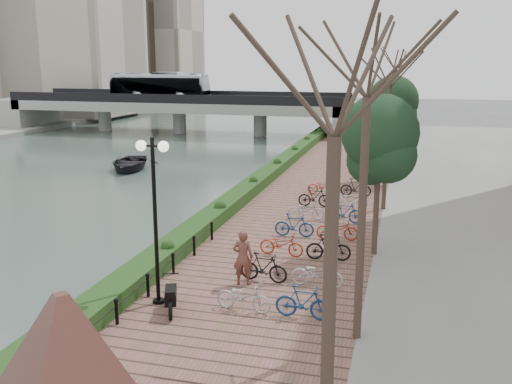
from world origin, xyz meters
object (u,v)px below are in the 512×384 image
at_px(motorcycle, 171,295).
at_px(granite_monument, 67,369).
at_px(pedestrian, 243,258).
at_px(lamppost, 154,186).
at_px(boat, 129,163).

bearing_deg(motorcycle, granite_monument, -106.64).
xyz_separation_m(motorcycle, pedestrian, (1.49, 2.49, 0.46)).
bearing_deg(granite_monument, lamppost, 100.04).
distance_m(granite_monument, lamppost, 6.90).
bearing_deg(motorcycle, pedestrian, 37.30).
xyz_separation_m(motorcycle, boat, (-12.81, 22.08, -0.44)).
xyz_separation_m(lamppost, motorcycle, (0.60, -0.41, -3.18)).
xyz_separation_m(granite_monument, motorcycle, (-0.55, 6.07, -1.10)).
height_order(pedestrian, boat, pedestrian).
bearing_deg(granite_monument, boat, 115.39).
relative_size(granite_monument, lamppost, 0.94).
distance_m(lamppost, pedestrian, 4.02).
height_order(granite_monument, lamppost, lamppost).
relative_size(pedestrian, boat, 0.38).
bearing_deg(pedestrian, lamppost, 37.28).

